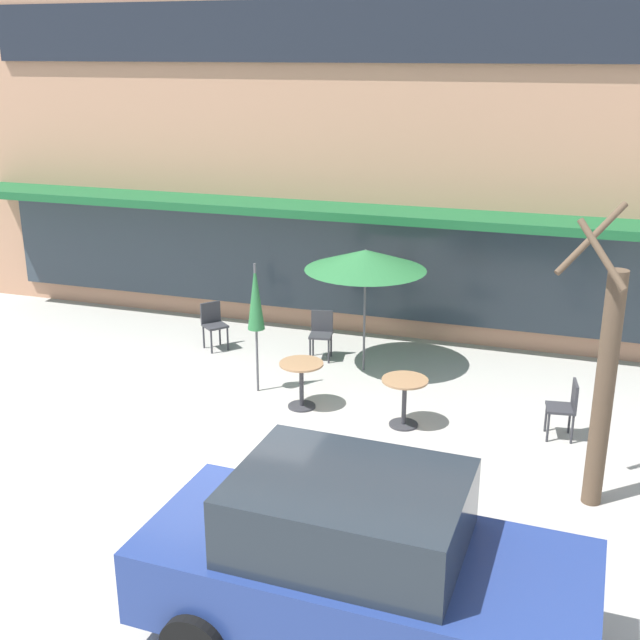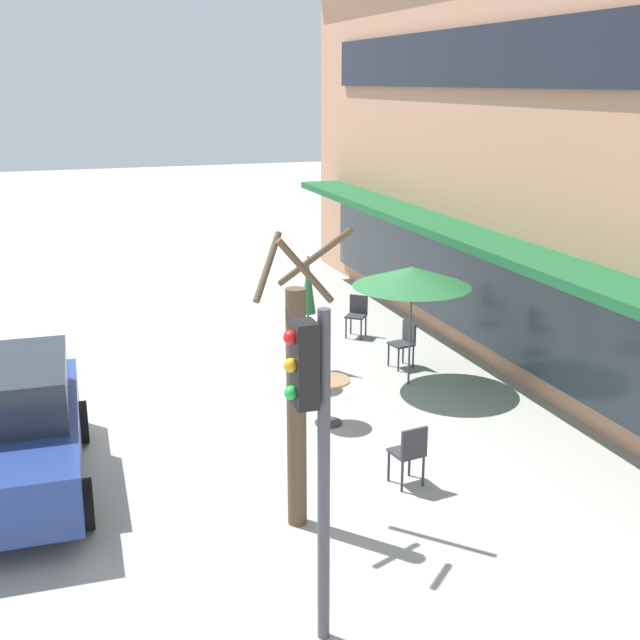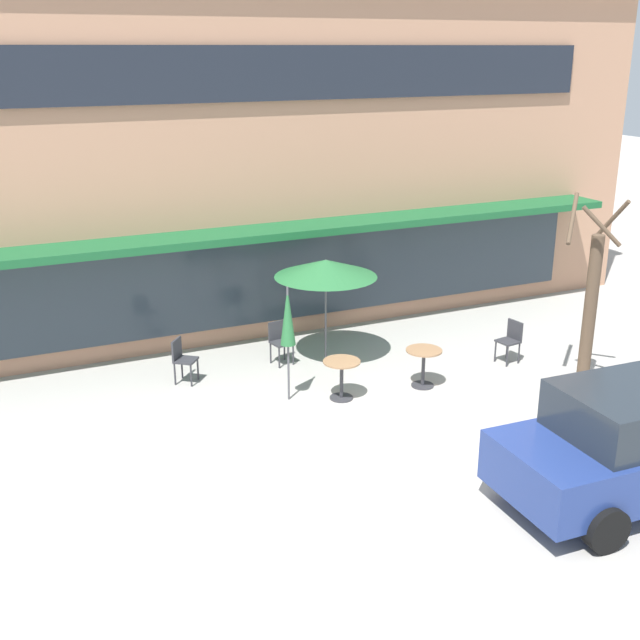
{
  "view_description": "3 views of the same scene",
  "coord_description": "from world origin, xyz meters",
  "px_view_note": "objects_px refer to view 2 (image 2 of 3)",
  "views": [
    {
      "loc": [
        3.91,
        -8.77,
        5.43
      ],
      "look_at": [
        0.07,
        2.9,
        1.27
      ],
      "focal_mm": 45.0,
      "sensor_mm": 36.0,
      "label": 1
    },
    {
      "loc": [
        12.91,
        -1.92,
        5.32
      ],
      "look_at": [
        -0.1,
        2.57,
        1.2
      ],
      "focal_mm": 45.0,
      "sensor_mm": 36.0,
      "label": 2
    },
    {
      "loc": [
        -6.14,
        -10.1,
        6.27
      ],
      "look_at": [
        -0.01,
        3.25,
        1.25
      ],
      "focal_mm": 45.0,
      "sensor_mm": 36.0,
      "label": 3
    }
  ],
  "objects_px": {
    "traffic_light_pole": "(314,426)",
    "cafe_chair_0": "(404,341)",
    "patio_umbrella_cream_folded": "(412,277)",
    "street_tree": "(297,396)",
    "parked_sedan": "(8,428)",
    "patio_umbrella_green_folded": "(308,286)",
    "cafe_chair_2": "(410,451)",
    "cafe_table_streetside": "(304,359)",
    "cafe_chair_1": "(357,313)",
    "cafe_table_near_wall": "(328,394)"
  },
  "relations": [
    {
      "from": "cafe_table_streetside",
      "to": "parked_sedan",
      "type": "height_order",
      "value": "parked_sedan"
    },
    {
      "from": "cafe_table_near_wall",
      "to": "cafe_chair_0",
      "type": "height_order",
      "value": "cafe_chair_0"
    },
    {
      "from": "cafe_chair_1",
      "to": "cafe_chair_2",
      "type": "xyz_separation_m",
      "value": [
        6.5,
        -1.81,
        0.0
      ]
    },
    {
      "from": "patio_umbrella_cream_folded",
      "to": "street_tree",
      "type": "height_order",
      "value": "street_tree"
    },
    {
      "from": "cafe_chair_0",
      "to": "street_tree",
      "type": "height_order",
      "value": "street_tree"
    },
    {
      "from": "cafe_table_streetside",
      "to": "street_tree",
      "type": "relative_size",
      "value": 0.2
    },
    {
      "from": "cafe_table_near_wall",
      "to": "cafe_table_streetside",
      "type": "bearing_deg",
      "value": 175.27
    },
    {
      "from": "patio_umbrella_green_folded",
      "to": "traffic_light_pole",
      "type": "xyz_separation_m",
      "value": [
        7.47,
        -2.4,
        0.67
      ]
    },
    {
      "from": "patio_umbrella_cream_folded",
      "to": "cafe_chair_0",
      "type": "height_order",
      "value": "patio_umbrella_cream_folded"
    },
    {
      "from": "street_tree",
      "to": "traffic_light_pole",
      "type": "height_order",
      "value": "street_tree"
    },
    {
      "from": "parked_sedan",
      "to": "patio_umbrella_green_folded",
      "type": "bearing_deg",
      "value": 121.42
    },
    {
      "from": "cafe_table_streetside",
      "to": "cafe_chair_1",
      "type": "distance_m",
      "value": 3.2
    },
    {
      "from": "cafe_table_near_wall",
      "to": "parked_sedan",
      "type": "relative_size",
      "value": 0.18
    },
    {
      "from": "cafe_chair_1",
      "to": "parked_sedan",
      "type": "distance_m",
      "value": 8.41
    },
    {
      "from": "parked_sedan",
      "to": "cafe_table_streetside",
      "type": "bearing_deg",
      "value": 115.27
    },
    {
      "from": "patio_umbrella_green_folded",
      "to": "traffic_light_pole",
      "type": "relative_size",
      "value": 0.65
    },
    {
      "from": "patio_umbrella_green_folded",
      "to": "traffic_light_pole",
      "type": "height_order",
      "value": "traffic_light_pole"
    },
    {
      "from": "cafe_chair_0",
      "to": "cafe_chair_2",
      "type": "distance_m",
      "value": 4.81
    },
    {
      "from": "patio_umbrella_green_folded",
      "to": "cafe_chair_0",
      "type": "distance_m",
      "value": 2.15
    },
    {
      "from": "patio_umbrella_cream_folded",
      "to": "parked_sedan",
      "type": "distance_m",
      "value": 7.05
    },
    {
      "from": "patio_umbrella_green_folded",
      "to": "cafe_chair_1",
      "type": "xyz_separation_m",
      "value": [
        -1.58,
        1.63,
        -1.1
      ]
    },
    {
      "from": "cafe_chair_2",
      "to": "patio_umbrella_green_folded",
      "type": "bearing_deg",
      "value": 177.87
    },
    {
      "from": "cafe_table_near_wall",
      "to": "cafe_chair_1",
      "type": "bearing_deg",
      "value": 152.81
    },
    {
      "from": "cafe_table_near_wall",
      "to": "street_tree",
      "type": "bearing_deg",
      "value": -26.9
    },
    {
      "from": "cafe_table_streetside",
      "to": "traffic_light_pole",
      "type": "xyz_separation_m",
      "value": [
        6.56,
        -2.03,
        1.78
      ]
    },
    {
      "from": "cafe_chair_2",
      "to": "traffic_light_pole",
      "type": "distance_m",
      "value": 3.81
    },
    {
      "from": "traffic_light_pole",
      "to": "cafe_table_streetside",
      "type": "bearing_deg",
      "value": 162.85
    },
    {
      "from": "traffic_light_pole",
      "to": "cafe_chair_0",
      "type": "bearing_deg",
      "value": 148.95
    },
    {
      "from": "cafe_chair_0",
      "to": "street_tree",
      "type": "xyz_separation_m",
      "value": [
        4.78,
        -3.67,
        1.17
      ]
    },
    {
      "from": "cafe_table_streetside",
      "to": "cafe_chair_1",
      "type": "bearing_deg",
      "value": 141.1
    },
    {
      "from": "patio_umbrella_cream_folded",
      "to": "cafe_chair_1",
      "type": "xyz_separation_m",
      "value": [
        -3.01,
        0.18,
        -1.5
      ]
    },
    {
      "from": "cafe_table_near_wall",
      "to": "cafe_table_streetside",
      "type": "relative_size",
      "value": 1.0
    },
    {
      "from": "patio_umbrella_green_folded",
      "to": "parked_sedan",
      "type": "relative_size",
      "value": 0.52
    },
    {
      "from": "cafe_chair_0",
      "to": "patio_umbrella_cream_folded",
      "type": "bearing_deg",
      "value": -19.78
    },
    {
      "from": "patio_umbrella_cream_folded",
      "to": "cafe_chair_0",
      "type": "distance_m",
      "value": 1.78
    },
    {
      "from": "patio_umbrella_cream_folded",
      "to": "cafe_chair_2",
      "type": "distance_m",
      "value": 4.13
    },
    {
      "from": "patio_umbrella_green_folded",
      "to": "traffic_light_pole",
      "type": "distance_m",
      "value": 7.88
    },
    {
      "from": "patio_umbrella_green_folded",
      "to": "cafe_chair_2",
      "type": "bearing_deg",
      "value": -2.13
    },
    {
      "from": "patio_umbrella_green_folded",
      "to": "cafe_chair_0",
      "type": "relative_size",
      "value": 2.47
    },
    {
      "from": "cafe_table_near_wall",
      "to": "cafe_chair_1",
      "type": "relative_size",
      "value": 0.85
    },
    {
      "from": "parked_sedan",
      "to": "cafe_chair_0",
      "type": "bearing_deg",
      "value": 110.86
    },
    {
      "from": "parked_sedan",
      "to": "traffic_light_pole",
      "type": "relative_size",
      "value": 1.25
    },
    {
      "from": "cafe_chair_1",
      "to": "parked_sedan",
      "type": "height_order",
      "value": "parked_sedan"
    },
    {
      "from": "cafe_table_near_wall",
      "to": "patio_umbrella_green_folded",
      "type": "distance_m",
      "value": 2.88
    },
    {
      "from": "cafe_chair_1",
      "to": "street_tree",
      "type": "bearing_deg",
      "value": -27.07
    },
    {
      "from": "cafe_chair_1",
      "to": "patio_umbrella_cream_folded",
      "type": "bearing_deg",
      "value": -3.42
    },
    {
      "from": "cafe_chair_0",
      "to": "parked_sedan",
      "type": "height_order",
      "value": "parked_sedan"
    },
    {
      "from": "cafe_table_near_wall",
      "to": "traffic_light_pole",
      "type": "relative_size",
      "value": 0.22
    },
    {
      "from": "patio_umbrella_green_folded",
      "to": "parked_sedan",
      "type": "bearing_deg",
      "value": -58.58
    },
    {
      "from": "cafe_chair_0",
      "to": "cafe_chair_1",
      "type": "distance_m",
      "value": 2.12
    }
  ]
}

